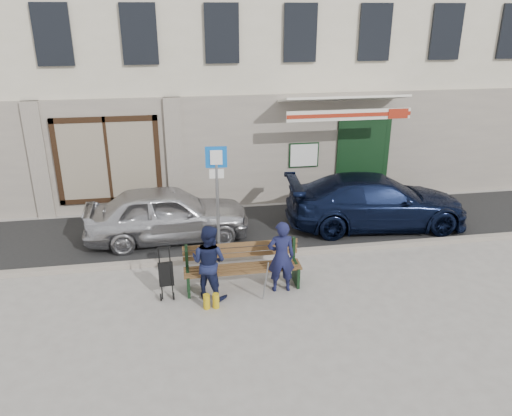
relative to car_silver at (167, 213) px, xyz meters
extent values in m
plane|color=#9E9991|center=(1.67, -2.89, -0.68)|extent=(80.00, 80.00, 0.00)
cube|color=#282828|center=(1.67, 0.21, -0.68)|extent=(60.00, 3.20, 0.01)
cube|color=#9E9384|center=(1.67, -1.39, -0.62)|extent=(60.00, 0.18, 0.12)
cube|color=beige|center=(1.67, 5.61, 4.32)|extent=(20.00, 7.00, 10.00)
cube|color=#9E9384|center=(1.67, 2.07, 0.92)|extent=(20.00, 0.12, 3.20)
cube|color=maroon|center=(-1.53, 2.13, 0.87)|extent=(2.50, 0.12, 2.00)
cube|color=black|center=(5.77, 1.99, 0.62)|extent=(1.60, 0.10, 2.60)
cube|color=black|center=(5.77, 2.46, 0.52)|extent=(1.25, 0.90, 2.40)
cube|color=white|center=(3.97, 1.96, 0.77)|extent=(0.80, 0.03, 0.65)
cube|color=white|center=(4.87, 1.74, 2.40)|extent=(3.40, 1.72, 0.42)
cube|color=white|center=(4.87, 0.88, 2.12)|extent=(3.40, 0.05, 0.28)
cube|color=maroon|center=(4.87, 0.85, 2.12)|extent=(3.40, 0.02, 0.10)
imported|color=silver|center=(0.00, 0.00, 0.00)|extent=(4.06, 1.77, 1.36)
imported|color=black|center=(5.43, -0.06, 0.00)|extent=(4.87, 2.29, 1.37)
cylinder|color=gray|center=(1.17, -1.00, 0.56)|extent=(0.07, 0.07, 2.49)
cube|color=blue|center=(1.17, -1.00, 1.67)|extent=(0.48, 0.06, 0.48)
cube|color=white|center=(1.17, -1.03, 1.67)|extent=(0.27, 0.04, 0.33)
cube|color=white|center=(1.17, -1.00, 1.28)|extent=(0.33, 0.05, 0.21)
cube|color=brown|center=(1.50, -2.68, -0.23)|extent=(2.40, 0.50, 0.04)
cube|color=brown|center=(1.50, -2.40, 0.06)|extent=(2.40, 0.10, 0.36)
cube|color=black|center=(0.38, -2.68, -0.46)|extent=(0.06, 0.50, 0.45)
cube|color=black|center=(2.62, -2.68, -0.46)|extent=(0.06, 0.50, 0.45)
cube|color=white|center=(2.25, -2.78, -0.20)|extent=(0.34, 0.25, 0.11)
cylinder|color=gray|center=(1.85, -3.35, -0.18)|extent=(0.07, 0.34, 0.96)
cylinder|color=gold|center=(0.70, -3.33, -0.53)|extent=(0.13, 0.13, 0.30)
cylinder|color=gold|center=(0.88, -3.33, -0.53)|extent=(0.13, 0.13, 0.30)
imported|color=#16183C|center=(2.25, -2.89, 0.08)|extent=(0.56, 0.38, 1.52)
imported|color=#161B3C|center=(0.80, -2.88, 0.09)|extent=(0.94, 0.90, 1.54)
cylinder|color=black|center=(-0.17, -2.90, -0.61)|extent=(0.04, 0.15, 0.15)
cylinder|color=black|center=(0.08, -2.90, -0.61)|extent=(0.04, 0.15, 0.15)
cube|color=black|center=(-0.05, -2.69, -0.21)|extent=(0.31, 0.28, 0.49)
cylinder|color=black|center=(-0.05, -2.57, 0.32)|extent=(0.27, 0.05, 0.02)
camera|label=1|loc=(0.28, -11.62, 4.67)|focal=35.00mm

